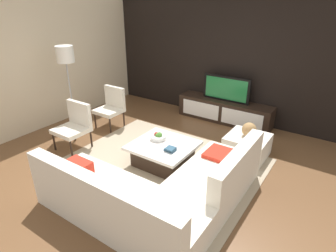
{
  "coord_description": "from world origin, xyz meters",
  "views": [
    {
      "loc": [
        2.32,
        -3.32,
        2.64
      ],
      "look_at": [
        -0.28,
        0.51,
        0.51
      ],
      "focal_mm": 30.28,
      "sensor_mm": 36.0,
      "label": 1
    }
  ],
  "objects_px": {
    "media_console": "(224,111)",
    "decorative_ball": "(249,130)",
    "floor_lamp": "(66,59)",
    "sectional_couch": "(159,192)",
    "coffee_table": "(163,153)",
    "fruit_bowl": "(158,137)",
    "accent_chair_near": "(75,123)",
    "ottoman": "(247,146)",
    "book_stack": "(170,149)",
    "television": "(226,89)",
    "accent_chair_far": "(112,105)"
  },
  "relations": [
    {
      "from": "coffee_table",
      "to": "floor_lamp",
      "type": "distance_m",
      "value": 2.73
    },
    {
      "from": "floor_lamp",
      "to": "accent_chair_far",
      "type": "distance_m",
      "value": 1.3
    },
    {
      "from": "accent_chair_near",
      "to": "fruit_bowl",
      "type": "height_order",
      "value": "accent_chair_near"
    },
    {
      "from": "accent_chair_near",
      "to": "sectional_couch",
      "type": "bearing_deg",
      "value": -19.69
    },
    {
      "from": "coffee_table",
      "to": "accent_chair_far",
      "type": "bearing_deg",
      "value": 159.81
    },
    {
      "from": "floor_lamp",
      "to": "decorative_ball",
      "type": "relative_size",
      "value": 7.02
    },
    {
      "from": "media_console",
      "to": "decorative_ball",
      "type": "xyz_separation_m",
      "value": [
        0.99,
        -1.24,
        0.28
      ]
    },
    {
      "from": "sectional_couch",
      "to": "fruit_bowl",
      "type": "xyz_separation_m",
      "value": [
        -0.79,
        1.07,
        0.16
      ]
    },
    {
      "from": "coffee_table",
      "to": "accent_chair_far",
      "type": "distance_m",
      "value": 1.99
    },
    {
      "from": "ottoman",
      "to": "accent_chair_far",
      "type": "height_order",
      "value": "accent_chair_far"
    },
    {
      "from": "media_console",
      "to": "fruit_bowl",
      "type": "distance_m",
      "value": 2.22
    },
    {
      "from": "accent_chair_near",
      "to": "decorative_ball",
      "type": "relative_size",
      "value": 3.45
    },
    {
      "from": "sectional_couch",
      "to": "decorative_ball",
      "type": "height_order",
      "value": "sectional_couch"
    },
    {
      "from": "media_console",
      "to": "coffee_table",
      "type": "xyz_separation_m",
      "value": [
        -0.1,
        -2.3,
        -0.05
      ]
    },
    {
      "from": "media_console",
      "to": "coffee_table",
      "type": "relative_size",
      "value": 2.12
    },
    {
      "from": "sectional_couch",
      "to": "ottoman",
      "type": "xyz_separation_m",
      "value": [
        0.48,
        2.02,
        -0.07
      ]
    },
    {
      "from": "sectional_couch",
      "to": "coffee_table",
      "type": "relative_size",
      "value": 2.32
    },
    {
      "from": "accent_chair_near",
      "to": "accent_chair_far",
      "type": "xyz_separation_m",
      "value": [
        -0.13,
        1.09,
        0.0
      ]
    },
    {
      "from": "television",
      "to": "book_stack",
      "type": "height_order",
      "value": "television"
    },
    {
      "from": "ottoman",
      "to": "accent_chair_far",
      "type": "relative_size",
      "value": 0.8
    },
    {
      "from": "sectional_couch",
      "to": "fruit_bowl",
      "type": "relative_size",
      "value": 8.42
    },
    {
      "from": "ottoman",
      "to": "fruit_bowl",
      "type": "bearing_deg",
      "value": -142.98
    },
    {
      "from": "television",
      "to": "coffee_table",
      "type": "distance_m",
      "value": 2.37
    },
    {
      "from": "coffee_table",
      "to": "decorative_ball",
      "type": "relative_size",
      "value": 4.03
    },
    {
      "from": "media_console",
      "to": "floor_lamp",
      "type": "xyz_separation_m",
      "value": [
        -2.49,
        -2.21,
        1.26
      ]
    },
    {
      "from": "sectional_couch",
      "to": "decorative_ball",
      "type": "xyz_separation_m",
      "value": [
        0.48,
        2.02,
        0.25
      ]
    },
    {
      "from": "media_console",
      "to": "book_stack",
      "type": "relative_size",
      "value": 12.63
    },
    {
      "from": "television",
      "to": "accent_chair_near",
      "type": "relative_size",
      "value": 1.24
    },
    {
      "from": "accent_chair_near",
      "to": "floor_lamp",
      "type": "bearing_deg",
      "value": 137.22
    },
    {
      "from": "accent_chair_far",
      "to": "book_stack",
      "type": "relative_size",
      "value": 5.09
    },
    {
      "from": "media_console",
      "to": "decorative_ball",
      "type": "distance_m",
      "value": 1.61
    },
    {
      "from": "sectional_couch",
      "to": "accent_chair_far",
      "type": "height_order",
      "value": "accent_chair_far"
    },
    {
      "from": "ottoman",
      "to": "decorative_ball",
      "type": "bearing_deg",
      "value": 0.0
    },
    {
      "from": "accent_chair_near",
      "to": "fruit_bowl",
      "type": "distance_m",
      "value": 1.63
    },
    {
      "from": "media_console",
      "to": "decorative_ball",
      "type": "relative_size",
      "value": 8.56
    },
    {
      "from": "coffee_table",
      "to": "accent_chair_far",
      "type": "relative_size",
      "value": 1.17
    },
    {
      "from": "sectional_couch",
      "to": "accent_chair_near",
      "type": "relative_size",
      "value": 2.71
    },
    {
      "from": "media_console",
      "to": "accent_chair_far",
      "type": "bearing_deg",
      "value": -140.37
    },
    {
      "from": "decorative_ball",
      "to": "sectional_couch",
      "type": "bearing_deg",
      "value": -103.36
    },
    {
      "from": "sectional_couch",
      "to": "coffee_table",
      "type": "height_order",
      "value": "sectional_couch"
    },
    {
      "from": "fruit_bowl",
      "to": "ottoman",
      "type": "bearing_deg",
      "value": 37.02
    },
    {
      "from": "ottoman",
      "to": "book_stack",
      "type": "bearing_deg",
      "value": -126.37
    },
    {
      "from": "media_console",
      "to": "ottoman",
      "type": "distance_m",
      "value": 1.59
    },
    {
      "from": "book_stack",
      "to": "coffee_table",
      "type": "bearing_deg",
      "value": 151.43
    },
    {
      "from": "sectional_couch",
      "to": "accent_chair_near",
      "type": "xyz_separation_m",
      "value": [
        -2.33,
        0.55,
        0.21
      ]
    },
    {
      "from": "sectional_couch",
      "to": "coffee_table",
      "type": "xyz_separation_m",
      "value": [
        -0.61,
        0.97,
        -0.07
      ]
    },
    {
      "from": "floor_lamp",
      "to": "television",
      "type": "bearing_deg",
      "value": 41.62
    },
    {
      "from": "sectional_couch",
      "to": "fruit_bowl",
      "type": "height_order",
      "value": "sectional_couch"
    },
    {
      "from": "coffee_table",
      "to": "sectional_couch",
      "type": "bearing_deg",
      "value": -57.76
    },
    {
      "from": "coffee_table",
      "to": "ottoman",
      "type": "distance_m",
      "value": 1.52
    }
  ]
}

